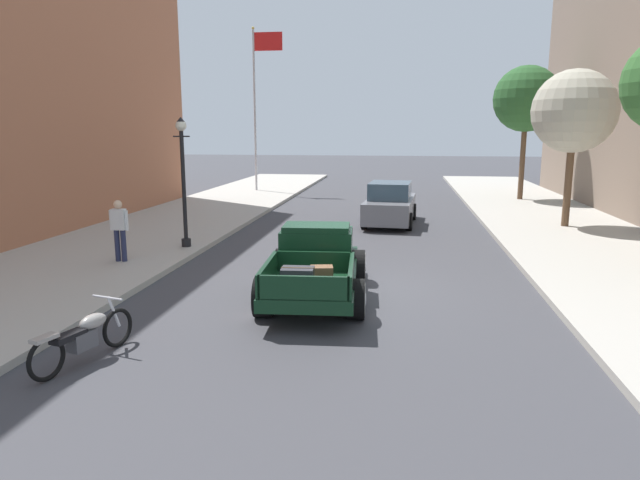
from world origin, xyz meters
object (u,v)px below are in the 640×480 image
Objects in this scene: car_background_grey at (390,205)px; flagpole at (258,92)px; street_tree_second at (574,112)px; hotrod_truck_dark_green at (316,262)px; street_tree_third at (526,99)px; street_lamp_near at (183,173)px; motorcycle_parked at (84,336)px; pedestrian_sidewalk_left at (119,227)px.

flagpole is (-7.82, 10.38, 5.00)m from car_background_grey.
hotrod_truck_dark_green is at bearing -129.24° from street_tree_second.
flagpole is 1.38× the size of street_tree_third.
street_tree_third is (7.84, 17.93, 4.37)m from hotrod_truck_dark_green.
hotrod_truck_dark_green is 1.30× the size of street_lamp_near.
car_background_grey is 0.48× the size of flagpole.
motorcycle_parked is at bearing -116.17° from street_tree_third.
hotrod_truck_dark_green is at bearing -98.02° from car_background_grey.
flagpole reaches higher than hotrod_truck_dark_green.
pedestrian_sidewalk_left is (-2.54, 6.10, 0.64)m from motorcycle_parked.
motorcycle_parked is at bearing -67.40° from pedestrian_sidewalk_left.
street_tree_third reaches higher than pedestrian_sidewalk_left.
pedestrian_sidewalk_left is 21.33m from street_tree_third.
pedestrian_sidewalk_left reaches higher than motorcycle_parked.
pedestrian_sidewalk_left is 0.29× the size of street_tree_second.
hotrod_truck_dark_green is 5.24m from motorcycle_parked.
motorcycle_parked is 0.37× the size of street_tree_second.
street_lamp_near is (-6.00, -5.96, 1.62)m from car_background_grey.
hotrod_truck_dark_green is 5.90m from pedestrian_sidewalk_left.
street_tree_third is (12.44, 13.94, 2.74)m from street_lamp_near.
street_lamp_near is at bearing -155.76° from street_tree_second.
motorcycle_parked is at bearing -82.20° from flagpole.
flagpole is at bearing 107.53° from hotrod_truck_dark_green.
hotrod_truck_dark_green is at bearing -18.39° from pedestrian_sidewalk_left.
motorcycle_parked is 6.64m from pedestrian_sidewalk_left.
flagpole reaches higher than street_lamp_near.
street_tree_second reaches higher than street_lamp_near.
street_tree_third is at bearing -9.56° from flagpole.
pedestrian_sidewalk_left is at bearing -87.44° from flagpole.
street_tree_second is at bearing -90.11° from street_tree_third.
street_tree_third is at bearing 48.27° from street_lamp_near.
street_tree_third is at bearing 63.83° from motorcycle_parked.
street_tree_second is at bearing 29.91° from pedestrian_sidewalk_left.
street_lamp_near is at bearing -131.73° from street_tree_third.
street_tree_second reaches higher than car_background_grey.
hotrod_truck_dark_green is 3.04× the size of pedestrian_sidewalk_left.
street_tree_third is (13.44, 16.07, 4.04)m from pedestrian_sidewalk_left.
street_lamp_near reaches higher than motorcycle_parked.
street_tree_second is (10.88, 13.82, 3.82)m from motorcycle_parked.
street_tree_second is at bearing -37.04° from flagpole.
street_tree_third is at bearing 50.10° from pedestrian_sidewalk_left.
car_background_grey is 2.68× the size of pedestrian_sidewalk_left.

